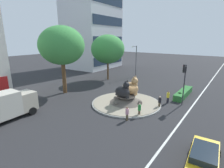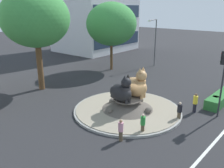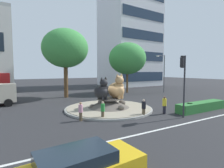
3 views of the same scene
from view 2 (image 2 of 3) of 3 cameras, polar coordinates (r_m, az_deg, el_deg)
ground_plane at (r=20.79m, az=3.69°, el=-6.50°), size 160.00×160.00×0.00m
lane_centreline at (r=17.73m, az=23.63°, el=-12.67°), size 112.00×0.20×0.01m
roundabout_island at (r=20.63m, az=3.73°, el=-5.43°), size 9.29×9.29×1.18m
cat_statue_black at (r=19.38m, az=2.37°, el=-1.81°), size 1.45×2.35×2.37m
cat_statue_calico at (r=20.53m, az=5.83°, el=-0.40°), size 1.63×2.67×2.68m
traffic_light_mast at (r=20.27m, az=25.19°, el=3.06°), size 0.71×0.59×5.45m
clipped_hedge_strip at (r=25.12m, az=25.20°, el=-2.75°), size 6.51×1.20×0.90m
broadleaf_tree_behind_island at (r=26.00m, az=-18.03°, el=14.82°), size 6.99×6.99×10.56m
second_tree_near_tower at (r=33.58m, az=-0.14°, el=14.26°), size 6.96×6.96×9.41m
streetlight_arm at (r=36.53m, az=10.26°, el=10.53°), size 1.94×0.33×7.03m
pedestrian_pink_shirt at (r=16.04m, az=2.14°, el=-11.01°), size 0.35×0.35×1.57m
pedestrian_yellow_shirt at (r=21.36m, az=19.45°, el=-4.25°), size 0.38×0.38×1.71m
pedestrian_green_shirt at (r=17.00m, az=7.46°, el=-9.42°), size 0.35×0.35×1.56m
pedestrian_black_shirt at (r=19.50m, az=15.99°, el=-6.28°), size 0.38×0.38×1.57m
litter_bin at (r=23.63m, az=23.67°, el=-3.80°), size 0.56×0.56×0.90m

